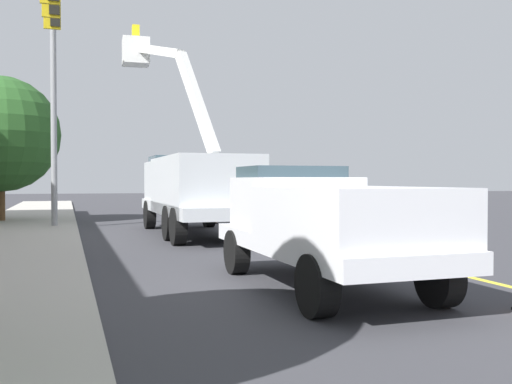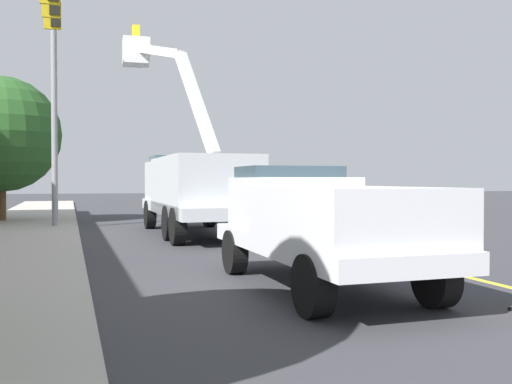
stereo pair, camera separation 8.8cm
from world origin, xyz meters
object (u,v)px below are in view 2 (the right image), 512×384
Objects in this scene: service_pickup_truck at (321,221)px; traffic_signal_mast at (53,43)px; traffic_cone_mid_front at (213,215)px; passing_minivan at (273,196)px; utility_bucket_truck at (194,186)px.

traffic_signal_mast is at bearing 23.97° from service_pickup_truck.
traffic_cone_mid_front is (14.32, -0.96, -0.77)m from service_pickup_truck.
passing_minivan is 13.72m from traffic_signal_mast.
utility_bucket_truck is 1.46× the size of service_pickup_truck.
utility_bucket_truck is at bearing 3.05° from service_pickup_truck.
traffic_cone_mid_front is 0.08× the size of traffic_signal_mast.
traffic_cone_mid_front is at bearing -18.79° from utility_bucket_truck.
utility_bucket_truck is at bearing -106.54° from traffic_signal_mast.
service_pickup_truck is (-9.94, -0.53, -0.50)m from utility_bucket_truck.
utility_bucket_truck is 10.60m from passing_minivan.
utility_bucket_truck is 11.71× the size of traffic_cone_mid_front.
passing_minivan is at bearing -41.13° from traffic_cone_mid_front.
traffic_signal_mast is (-7.68, 10.02, 5.37)m from passing_minivan.
traffic_cone_mid_front is (4.38, -1.49, -1.27)m from utility_bucket_truck.
traffic_signal_mast is at bearing 127.49° from passing_minivan.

